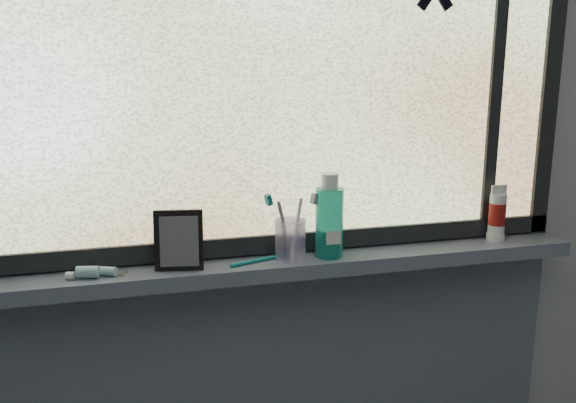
% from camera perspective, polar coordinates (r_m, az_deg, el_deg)
% --- Properties ---
extents(wall_back, '(3.00, 0.01, 2.50)m').
position_cam_1_polar(wall_back, '(1.72, -0.33, 3.04)').
color(wall_back, '#9EA3A8').
rests_on(wall_back, ground).
extents(windowsill, '(1.62, 0.14, 0.04)m').
position_cam_1_polar(windowsill, '(1.71, 0.31, -5.66)').
color(windowsill, '#535B6E').
rests_on(windowsill, wall_back).
extents(window_pane, '(1.50, 0.01, 1.00)m').
position_cam_1_polar(window_pane, '(1.67, -0.14, 12.40)').
color(window_pane, silver).
rests_on(window_pane, wall_back).
extents(frame_bottom, '(1.60, 0.03, 0.05)m').
position_cam_1_polar(frame_bottom, '(1.74, -0.10, -3.60)').
color(frame_bottom, black).
rests_on(frame_bottom, windowsill).
extents(frame_right, '(0.05, 0.03, 1.10)m').
position_cam_1_polar(frame_right, '(2.00, 22.36, 11.62)').
color(frame_right, black).
rests_on(frame_right, wall_back).
extents(frame_mullion, '(0.03, 0.03, 1.00)m').
position_cam_1_polar(frame_mullion, '(1.90, 18.05, 11.91)').
color(frame_mullion, black).
rests_on(frame_mullion, wall_back).
extents(vanity_mirror, '(0.13, 0.08, 0.15)m').
position_cam_1_polar(vanity_mirror, '(1.62, -9.69, -3.41)').
color(vanity_mirror, black).
rests_on(vanity_mirror, windowsill).
extents(toothpaste_tube, '(0.17, 0.08, 0.03)m').
position_cam_1_polar(toothpaste_tube, '(1.63, -16.76, -5.98)').
color(toothpaste_tube, white).
rests_on(toothpaste_tube, windowsill).
extents(toothbrush_cup, '(0.10, 0.10, 0.11)m').
position_cam_1_polar(toothbrush_cup, '(1.68, 0.21, -3.40)').
color(toothbrush_cup, '#C0AFE8').
rests_on(toothbrush_cup, windowsill).
extents(toothbrush_lying, '(0.22, 0.09, 0.02)m').
position_cam_1_polar(toothbrush_lying, '(1.68, -2.34, -5.08)').
color(toothbrush_lying, '#0D757B').
rests_on(toothbrush_lying, windowsill).
extents(mouthwash_bottle, '(0.09, 0.09, 0.19)m').
position_cam_1_polar(mouthwash_bottle, '(1.69, 3.70, -1.24)').
color(mouthwash_bottle, '#22AF9B').
rests_on(mouthwash_bottle, windowsill).
extents(cream_tube, '(0.06, 0.06, 0.12)m').
position_cam_1_polar(cream_tube, '(1.93, 18.11, -0.83)').
color(cream_tube, silver).
rests_on(cream_tube, windowsill).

